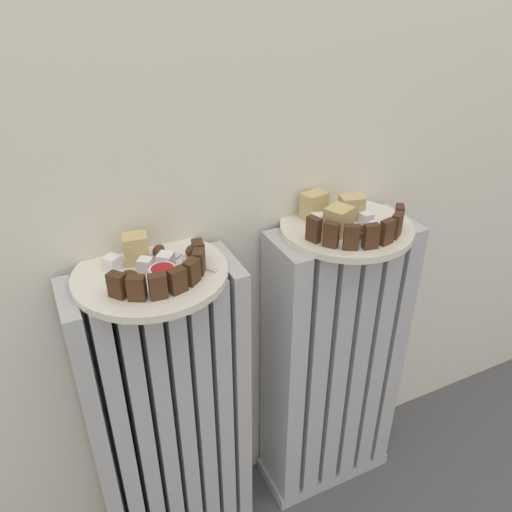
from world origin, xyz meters
name	(u,v)px	position (x,y,z in m)	size (l,w,h in m)	color
radiator_left	(170,424)	(-0.18, 0.28, 0.32)	(0.29, 0.13, 0.65)	#B2B2B7
radiator_right	(332,367)	(0.18, 0.28, 0.32)	(0.29, 0.13, 0.65)	#B2B2B7
plate_left	(151,274)	(-0.18, 0.28, 0.65)	(0.24, 0.24, 0.01)	silver
plate_right	(346,228)	(0.18, 0.28, 0.65)	(0.24, 0.24, 0.01)	silver
dark_cake_slice_left_0	(117,285)	(-0.24, 0.23, 0.68)	(0.02, 0.02, 0.04)	#472B19
dark_cake_slice_left_1	(137,288)	(-0.21, 0.21, 0.68)	(0.02, 0.02, 0.04)	#472B19
dark_cake_slice_left_2	(158,286)	(-0.19, 0.20, 0.68)	(0.02, 0.02, 0.04)	#472B19
dark_cake_slice_left_3	(177,280)	(-0.16, 0.21, 0.68)	(0.02, 0.02, 0.04)	#472B19
dark_cake_slice_left_4	(192,272)	(-0.13, 0.22, 0.68)	(0.02, 0.02, 0.04)	#472B19
dark_cake_slice_left_5	(199,262)	(-0.11, 0.24, 0.68)	(0.02, 0.02, 0.04)	#472B19
dark_cake_slice_left_6	(198,252)	(-0.10, 0.27, 0.68)	(0.02, 0.02, 0.04)	#472B19
marble_cake_slice_left_0	(136,249)	(-0.19, 0.31, 0.68)	(0.04, 0.03, 0.05)	tan
turkish_delight_left_0	(166,260)	(-0.15, 0.28, 0.67)	(0.02, 0.02, 0.02)	white
turkish_delight_left_1	(145,264)	(-0.18, 0.28, 0.67)	(0.02, 0.02, 0.02)	white
turkish_delight_left_2	(112,263)	(-0.23, 0.31, 0.67)	(0.02, 0.02, 0.02)	white
medjool_date_left_0	(191,250)	(-0.11, 0.30, 0.67)	(0.03, 0.02, 0.02)	#4C2814
medjool_date_left_1	(159,250)	(-0.15, 0.32, 0.67)	(0.03, 0.02, 0.02)	#4C2814
medjool_date_left_2	(131,275)	(-0.21, 0.27, 0.67)	(0.03, 0.02, 0.01)	#4C2814
jam_bowl_left	(163,274)	(-0.17, 0.24, 0.67)	(0.04, 0.04, 0.02)	white
dark_cake_slice_right_0	(314,229)	(0.09, 0.25, 0.68)	(0.02, 0.01, 0.04)	#472B19
dark_cake_slice_right_1	(331,235)	(0.11, 0.22, 0.68)	(0.02, 0.01, 0.04)	#472B19
dark_cake_slice_right_2	(351,237)	(0.13, 0.20, 0.68)	(0.02, 0.01, 0.04)	#472B19
dark_cake_slice_right_3	(371,236)	(0.17, 0.19, 0.68)	(0.02, 0.01, 0.04)	#472B19
dark_cake_slice_right_4	(387,232)	(0.20, 0.19, 0.68)	(0.02, 0.01, 0.04)	#472B19
dark_cake_slice_right_5	(397,225)	(0.23, 0.21, 0.68)	(0.02, 0.01, 0.04)	#472B19
dark_cake_slice_right_6	(399,217)	(0.25, 0.23, 0.68)	(0.02, 0.01, 0.04)	#472B19
marble_cake_slice_right_0	(338,220)	(0.15, 0.26, 0.68)	(0.04, 0.04, 0.05)	tan
marble_cake_slice_right_1	(314,205)	(0.14, 0.33, 0.68)	(0.04, 0.03, 0.05)	tan
marble_cake_slice_right_2	(351,207)	(0.20, 0.30, 0.68)	(0.04, 0.03, 0.04)	tan
turkish_delight_right_0	(345,221)	(0.17, 0.28, 0.67)	(0.02, 0.02, 0.02)	white
turkish_delight_right_1	(317,220)	(0.13, 0.30, 0.67)	(0.02, 0.02, 0.02)	white
turkish_delight_right_2	(374,229)	(0.20, 0.23, 0.67)	(0.02, 0.02, 0.02)	white
turkish_delight_right_3	(366,218)	(0.21, 0.27, 0.67)	(0.02, 0.02, 0.02)	white
medjool_date_right_0	(357,237)	(0.16, 0.22, 0.67)	(0.03, 0.02, 0.02)	#4C2814
medjool_date_right_1	(359,229)	(0.18, 0.24, 0.67)	(0.03, 0.02, 0.02)	#4C2814
fork	(187,261)	(-0.12, 0.28, 0.66)	(0.06, 0.09, 0.00)	silver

